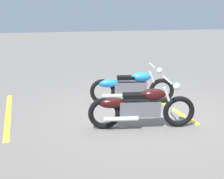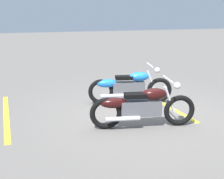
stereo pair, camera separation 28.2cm
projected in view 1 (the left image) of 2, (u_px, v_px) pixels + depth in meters
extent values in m
plane|color=#66605B|center=(144.00, 113.00, 6.66)|extent=(60.00, 60.00, 0.00)
torus|color=black|center=(162.00, 91.00, 7.34)|extent=(0.68, 0.25, 0.67)
torus|color=black|center=(103.00, 92.00, 7.26)|extent=(0.68, 0.25, 0.67)
cube|color=#59595E|center=(130.00, 88.00, 7.27)|extent=(0.87, 0.40, 0.32)
ellipsoid|color=blue|center=(141.00, 77.00, 7.21)|extent=(0.57, 0.39, 0.24)
ellipsoid|color=blue|center=(109.00, 83.00, 7.20)|extent=(0.60, 0.36, 0.22)
cube|color=black|center=(126.00, 78.00, 7.19)|extent=(0.48, 0.33, 0.09)
cylinder|color=silver|center=(153.00, 81.00, 7.26)|extent=(0.27, 0.11, 0.56)
cylinder|color=silver|center=(152.00, 65.00, 7.14)|extent=(0.17, 0.61, 0.04)
sphere|color=silver|center=(159.00, 71.00, 7.19)|extent=(0.15, 0.15, 0.15)
cylinder|color=silver|center=(116.00, 96.00, 7.16)|extent=(0.70, 0.24, 0.09)
torus|color=black|center=(179.00, 111.00, 5.80)|extent=(0.68, 0.24, 0.67)
torus|color=black|center=(104.00, 113.00, 5.68)|extent=(0.68, 0.24, 0.67)
cube|color=#59595E|center=(140.00, 109.00, 5.71)|extent=(0.87, 0.38, 0.32)
ellipsoid|color=black|center=(153.00, 94.00, 5.65)|extent=(0.57, 0.38, 0.24)
ellipsoid|color=black|center=(112.00, 103.00, 5.64)|extent=(0.60, 0.35, 0.22)
cube|color=black|center=(134.00, 96.00, 5.63)|extent=(0.48, 0.32, 0.09)
cylinder|color=silver|center=(169.00, 100.00, 5.71)|extent=(0.27, 0.11, 0.56)
cylinder|color=silver|center=(167.00, 80.00, 5.59)|extent=(0.16, 0.61, 0.04)
sphere|color=silver|center=(177.00, 86.00, 5.64)|extent=(0.15, 0.15, 0.15)
cylinder|color=silver|center=(121.00, 119.00, 5.59)|extent=(0.70, 0.23, 0.09)
cube|color=yellow|center=(163.00, 103.00, 7.43)|extent=(0.27, 3.20, 0.01)
cube|color=yellow|center=(8.00, 114.00, 6.61)|extent=(0.27, 3.20, 0.01)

